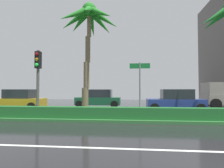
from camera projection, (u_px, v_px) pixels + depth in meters
name	position (u px, v px, depth m)	size (l,w,h in m)	color
ground_plane	(162.00, 117.00, 11.99)	(90.00, 42.00, 0.10)	black
near_lane_divider_stripe	(204.00, 151.00, 5.03)	(81.00, 0.14, 0.01)	white
median_strip	(165.00, 117.00, 11.00)	(85.50, 4.00, 0.15)	#2D6B33
median_hedge	(169.00, 114.00, 9.62)	(76.50, 0.70, 0.60)	#1E6028
palm_tree_mid_left	(89.00, 23.00, 11.97)	(3.95, 4.04, 7.11)	brown
traffic_signal_median_left	(38.00, 71.00, 10.59)	(0.28, 0.43, 3.77)	#4C4C47
street_name_sign	(140.00, 82.00, 10.12)	(1.10, 0.08, 3.00)	slate
car_in_traffic_leading	(19.00, 100.00, 15.93)	(4.30, 2.02, 1.72)	#B28C1E
car_in_traffic_second	(99.00, 99.00, 18.26)	(4.30, 2.02, 1.72)	#195133
car_in_traffic_third	(175.00, 101.00, 14.62)	(4.30, 2.02, 1.72)	navy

